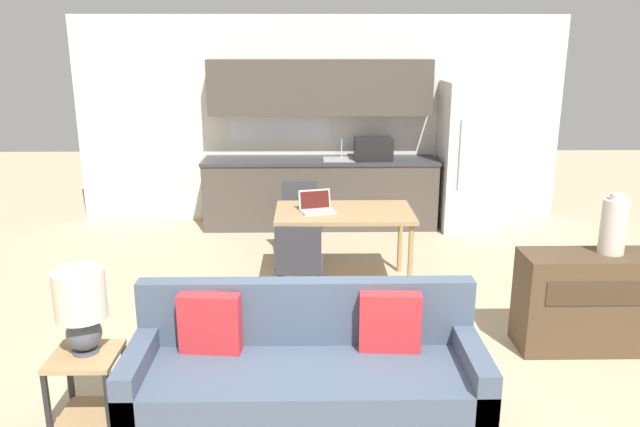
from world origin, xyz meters
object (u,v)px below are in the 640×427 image
(side_table, at_px, (87,380))
(dining_chair_near_left, at_px, (299,263))
(laptop, at_px, (317,206))
(table_lamp, at_px, (81,305))
(refrigerator, at_px, (469,156))
(dining_table, at_px, (344,218))
(dining_chair_far_left, at_px, (301,216))
(vase, at_px, (614,226))
(credenza, at_px, (593,301))
(couch, at_px, (306,370))

(side_table, xyz_separation_m, dining_chair_near_left, (1.30, 1.68, 0.15))
(laptop, bearing_deg, table_lamp, -136.67)
(refrigerator, height_order, dining_table, refrigerator)
(side_table, xyz_separation_m, dining_chair_far_left, (1.29, 3.18, 0.15))
(dining_chair_far_left, bearing_deg, dining_table, -66.41)
(dining_table, relative_size, dining_chair_far_left, 1.55)
(refrigerator, bearing_deg, laptop, -135.04)
(refrigerator, distance_m, vase, 3.33)
(laptop, bearing_deg, credenza, -47.35)
(credenza, xyz_separation_m, laptop, (-2.17, 1.37, 0.42))
(refrigerator, bearing_deg, side_table, -128.11)
(dining_chair_near_left, relative_size, laptop, 2.32)
(side_table, distance_m, credenza, 3.78)
(side_table, bearing_deg, dining_chair_near_left, 52.40)
(dining_chair_far_left, xyz_separation_m, laptop, (0.17, -0.77, 0.32))
(dining_table, relative_size, table_lamp, 2.51)
(dining_chair_near_left, bearing_deg, table_lamp, 54.52)
(vase, xyz_separation_m, laptop, (-2.28, 1.33, -0.19))
(laptop, bearing_deg, side_table, -136.42)
(dining_chair_near_left, xyz_separation_m, laptop, (0.16, 0.73, 0.32))
(side_table, distance_m, laptop, 2.85)
(dining_table, distance_m, vase, 2.43)
(dining_table, relative_size, dining_chair_near_left, 1.55)
(table_lamp, height_order, dining_chair_near_left, table_lamp)
(dining_table, xyz_separation_m, dining_chair_far_left, (-0.44, 0.76, -0.20))
(dining_table, height_order, credenza, credenza)
(dining_table, relative_size, vase, 2.84)
(couch, xyz_separation_m, dining_chair_far_left, (-0.07, 3.05, 0.16))
(couch, relative_size, credenza, 1.92)
(dining_table, distance_m, table_lamp, 2.95)
(table_lamp, bearing_deg, credenza, 15.64)
(couch, bearing_deg, refrigerator, 63.98)
(dining_table, height_order, dining_chair_near_left, dining_chair_near_left)
(refrigerator, height_order, dining_chair_near_left, refrigerator)
(couch, xyz_separation_m, side_table, (-1.36, -0.13, 0.01))
(dining_chair_far_left, bearing_deg, dining_chair_near_left, -96.11)
(laptop, bearing_deg, dining_chair_near_left, -117.84)
(refrigerator, distance_m, laptop, 2.81)
(credenza, relative_size, laptop, 3.10)
(laptop, bearing_deg, couch, -107.59)
(couch, relative_size, table_lamp, 4.16)
(laptop, bearing_deg, refrigerator, 29.73)
(credenza, distance_m, vase, 0.63)
(dining_chair_far_left, relative_size, laptop, 2.32)
(side_table, bearing_deg, couch, 5.45)
(dining_chair_near_left, distance_m, dining_chair_far_left, 1.50)
(couch, height_order, dining_chair_near_left, dining_chair_near_left)
(side_table, relative_size, dining_chair_far_left, 0.61)
(credenza, relative_size, dining_chair_far_left, 1.34)
(refrigerator, xyz_separation_m, dining_chair_near_left, (-2.15, -2.71, -0.45))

